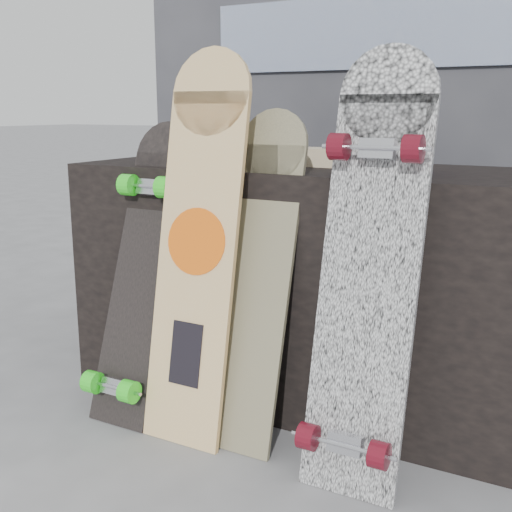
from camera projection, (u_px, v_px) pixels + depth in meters
The scene contains 10 objects.
ground at pixel (238, 455), 1.87m from camera, with size 60.00×60.00×0.00m, color slate.
vendor_table at pixel (310, 283), 2.21m from camera, with size 1.60×0.60×0.80m, color black.
booth at pixel (393, 82), 2.78m from camera, with size 2.40×0.22×2.20m.
merch_box_purple at pixel (182, 145), 2.51m from camera, with size 0.18×0.12×0.10m, color #4D3E7F.
merch_box_small at pixel (404, 153), 1.89m from camera, with size 0.14×0.14×0.12m, color #4D3E7F.
merch_box_flat at pixel (323, 157), 2.12m from camera, with size 0.22×0.10×0.06m, color #D1B78C.
longboard_geisha at pixel (198, 236), 1.91m from camera, with size 0.26×0.25×1.17m.
longboard_celtic at pixel (258, 269), 1.89m from camera, with size 0.22×0.28×0.99m.
longboard_cascadia at pixel (369, 263), 1.65m from camera, with size 0.26×0.32×1.15m.
skateboard_dark at pixel (142, 266), 2.08m from camera, with size 0.22×0.40×0.95m.
Camera 1 is at (0.86, -1.46, 0.99)m, focal length 45.00 mm.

